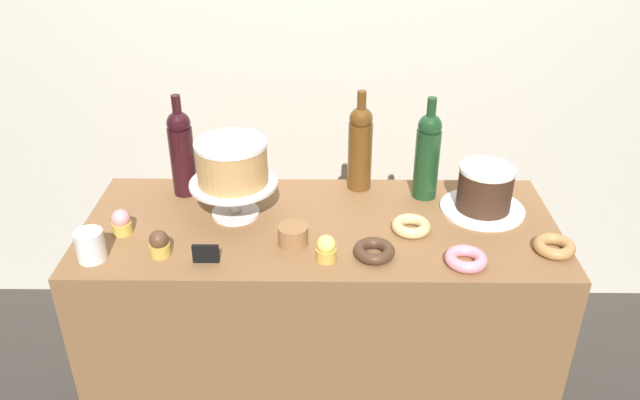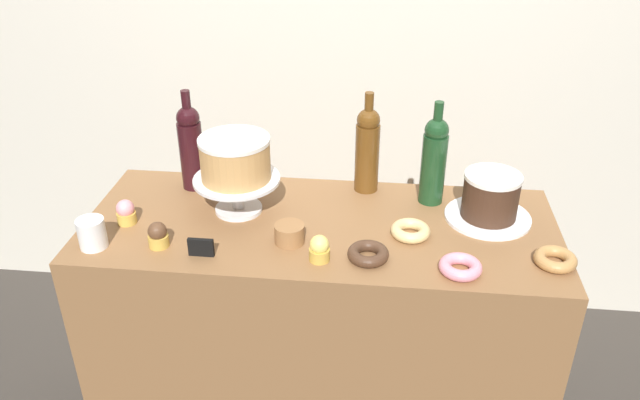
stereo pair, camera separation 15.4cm
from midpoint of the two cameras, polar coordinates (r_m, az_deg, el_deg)
The scene contains 19 objects.
back_wall at distance 2.50m, azimuth -1.62°, elevation 16.49°, with size 6.00×0.05×2.60m.
display_counter at distance 2.12m, azimuth -2.13°, elevation -12.46°, with size 1.38×0.56×0.89m.
cake_stand_pedestal at distance 1.89m, azimuth -10.05°, elevation 0.66°, with size 0.26×0.26×0.11m.
white_layer_cake at distance 1.85m, azimuth -10.31°, elevation 3.33°, with size 0.21×0.21×0.13m.
silver_serving_platter at distance 1.96m, azimuth 12.20°, elevation -0.82°, with size 0.25×0.25×0.01m.
chocolate_round_cake at distance 1.93m, azimuth 12.43°, elevation 1.04°, with size 0.16×0.16×0.14m.
wine_bottle_green at distance 1.95m, azimuth 7.40°, elevation 4.06°, with size 0.08×0.08×0.33m.
wine_bottle_dark_red at distance 2.02m, azimuth -14.48°, elevation 4.23°, with size 0.08×0.08×0.33m.
wine_bottle_amber at distance 1.99m, azimuth 1.41°, elevation 4.80°, with size 0.08×0.08×0.33m.
cupcake_chocolate at distance 1.77m, azimuth -16.69°, elevation -3.86°, with size 0.06×0.06×0.07m.
cupcake_strawberry at distance 1.91m, azimuth -19.66°, elevation -1.95°, with size 0.06×0.06×0.07m.
cupcake_lemon at distance 1.68m, azimuth -2.08°, elevation -4.46°, with size 0.06×0.06×0.07m.
donut_chocolate at distance 1.71m, azimuth 2.30°, elevation -4.66°, with size 0.11×0.11×0.03m.
donut_maple at distance 1.81m, azimuth 18.05°, elevation -4.05°, with size 0.11×0.11×0.03m.
donut_glazed at distance 1.82m, azimuth 5.80°, elevation -2.41°, with size 0.11×0.11×0.03m.
donut_pink at distance 1.70m, azimuth 10.46°, elevation -5.29°, with size 0.11×0.11×0.03m.
cookie_stack at distance 1.76m, azimuth -4.97°, elevation -3.23°, with size 0.08×0.08×0.05m.
price_sign_chalkboard at distance 1.72m, azimuth -12.80°, elevation -4.81°, with size 0.07×0.01×0.05m.
coffee_cup_ceramic at distance 1.81m, azimuth -22.28°, elevation -3.87°, with size 0.08×0.08×0.08m.
Camera 1 is at (0.02, -1.58, 1.86)m, focal length 35.60 mm.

